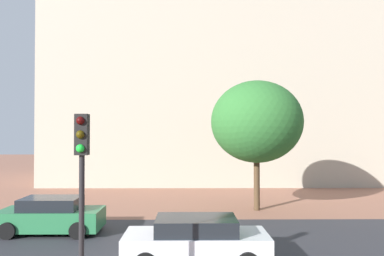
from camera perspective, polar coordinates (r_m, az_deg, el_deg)
ground_plane at (r=14.18m, az=-1.33°, el=-17.20°), size 120.00×120.00×0.00m
street_asphalt_strip at (r=13.64m, az=-1.36°, el=-17.85°), size 120.00×8.11×0.00m
landmark_building at (r=33.19m, az=4.24°, el=8.41°), size 28.59×11.48×32.79m
car_white at (r=11.73m, az=0.63°, el=-17.17°), size 4.38×1.99×1.42m
car_green at (r=16.16m, az=-21.00°, el=-12.60°), size 4.02×1.95×1.42m
traffic_light_pole at (r=8.43m, az=-16.76°, el=-6.85°), size 0.28×0.34×4.40m
tree_curb_far at (r=19.57m, az=9.98°, el=0.95°), size 4.79×4.79×6.78m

